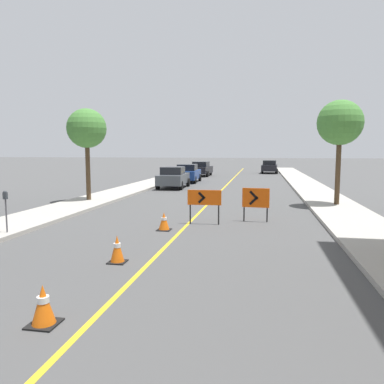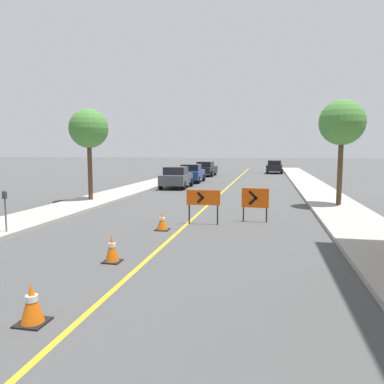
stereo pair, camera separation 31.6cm
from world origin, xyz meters
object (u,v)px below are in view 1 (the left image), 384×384
at_px(parked_car_curb_far, 201,169).
at_px(street_tree_left_near, 87,129).
at_px(traffic_cone_fourth, 43,305).
at_px(arrow_barricade_primary, 204,199).
at_px(parked_car_curb_near, 173,177).
at_px(street_tree_right_near, 340,123).
at_px(traffic_cone_farthest, 164,221).
at_px(arrow_barricade_secondary, 256,199).
at_px(parked_car_curb_mid, 188,173).
at_px(parked_car_opposite_side, 269,167).
at_px(traffic_cone_fifth, 117,249).
at_px(parking_meter_far_curb, 6,203).

height_order(parked_car_curb_far, street_tree_left_near, street_tree_left_near).
height_order(traffic_cone_fourth, street_tree_left_near, street_tree_left_near).
height_order(traffic_cone_fourth, arrow_barricade_primary, arrow_barricade_primary).
bearing_deg(parked_car_curb_near, street_tree_left_near, -110.03).
distance_m(parked_car_curb_near, parked_car_curb_far, 13.22).
bearing_deg(street_tree_right_near, traffic_cone_fourth, -116.81).
relative_size(traffic_cone_farthest, arrow_barricade_secondary, 0.48).
bearing_deg(parked_car_curb_near, street_tree_right_near, -40.02).
xyz_separation_m(parked_car_curb_mid, parked_car_opposite_side, (7.37, 14.75, 0.00)).
relative_size(arrow_barricade_secondary, street_tree_left_near, 0.27).
distance_m(traffic_cone_fourth, traffic_cone_farthest, 7.32).
bearing_deg(traffic_cone_farthest, street_tree_right_near, 43.79).
distance_m(traffic_cone_fifth, parked_car_curb_far, 31.83).
bearing_deg(traffic_cone_fourth, parked_car_curb_far, 94.89).
distance_m(parked_car_curb_mid, parking_meter_far_curb, 21.70).
xyz_separation_m(arrow_barricade_primary, parking_meter_far_curb, (-5.99, -3.22, 0.15)).
bearing_deg(parked_car_curb_near, parked_car_opposite_side, 67.19).
distance_m(arrow_barricade_secondary, street_tree_right_near, 6.79).
relative_size(traffic_cone_farthest, street_tree_left_near, 0.13).
bearing_deg(arrow_barricade_primary, street_tree_left_near, 143.32).
bearing_deg(traffic_cone_fifth, parked_car_curb_mid, 96.81).
xyz_separation_m(traffic_cone_farthest, parked_car_opposite_side, (4.37, 34.47, 0.49)).
relative_size(parked_car_curb_near, parked_car_opposite_side, 0.99).
distance_m(traffic_cone_fifth, arrow_barricade_secondary, 6.94).
relative_size(traffic_cone_fourth, parking_meter_far_curb, 0.49).
relative_size(traffic_cone_fifth, parked_car_curb_far, 0.16).
distance_m(traffic_cone_farthest, parked_car_opposite_side, 34.75).
relative_size(parked_car_curb_far, street_tree_right_near, 0.87).
bearing_deg(parked_car_curb_mid, parked_car_opposite_side, 61.57).
xyz_separation_m(traffic_cone_fifth, arrow_barricade_primary, (1.41, 5.23, 0.62)).
bearing_deg(traffic_cone_fourth, arrow_barricade_primary, 81.39).
bearing_deg(parked_car_curb_mid, traffic_cone_fourth, -85.69).
bearing_deg(parked_car_opposite_side, parking_meter_far_curb, -100.86).
height_order(parking_meter_far_curb, street_tree_right_near, street_tree_right_near).
xyz_separation_m(traffic_cone_fourth, traffic_cone_fifth, (-0.10, 3.40, 0.01)).
relative_size(traffic_cone_fourth, street_tree_right_near, 0.13).
xyz_separation_m(parked_car_curb_near, street_tree_left_near, (-2.70, -8.43, 3.11)).
xyz_separation_m(traffic_cone_farthest, arrow_barricade_primary, (1.23, 1.32, 0.65)).
bearing_deg(arrow_barricade_primary, parking_meter_far_curb, -153.98).
relative_size(traffic_cone_fourth, parked_car_opposite_side, 0.15).
bearing_deg(traffic_cone_fourth, traffic_cone_farthest, 89.41).
distance_m(traffic_cone_fourth, parked_car_opposite_side, 42.02).
relative_size(traffic_cone_fourth, arrow_barricade_secondary, 0.50).
height_order(parked_car_curb_mid, street_tree_right_near, street_tree_right_near).
height_order(parked_car_opposite_side, parking_meter_far_curb, parked_car_opposite_side).
relative_size(parked_car_curb_far, parking_meter_far_curb, 3.23).
bearing_deg(parked_car_curb_near, parking_meter_far_curb, -98.05).
bearing_deg(street_tree_left_near, arrow_barricade_secondary, -23.98).
bearing_deg(arrow_barricade_secondary, traffic_cone_fourth, -103.96).
bearing_deg(traffic_cone_fifth, traffic_cone_farthest, 87.39).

